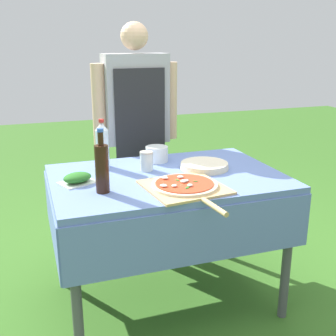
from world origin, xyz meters
TOP-DOWN VIEW (x-y plane):
  - ground_plane at (0.00, 0.00)m, footprint 12.00×12.00m
  - prep_table at (0.00, 0.00)m, footprint 1.25×0.85m
  - person_cook at (0.03, 0.73)m, footprint 0.60×0.21m
  - pizza_on_peel at (0.01, -0.24)m, footprint 0.41×0.59m
  - oil_bottle at (-0.38, -0.15)m, footprint 0.07×0.07m
  - water_bottle at (-0.30, 0.27)m, footprint 0.07×0.07m
  - herb_container at (-0.48, 0.02)m, footprint 0.21×0.19m
  - mixing_tub at (0.03, 0.28)m, footprint 0.13×0.13m
  - plate_stack at (0.24, 0.05)m, footprint 0.28×0.28m
  - sauce_jar at (-0.08, 0.12)m, footprint 0.07×0.07m

SIDE VIEW (x-z plane):
  - ground_plane at x=0.00m, z-range 0.00..0.00m
  - prep_table at x=0.00m, z-range 0.29..1.07m
  - pizza_on_peel at x=0.01m, z-range 0.77..0.82m
  - plate_stack at x=0.24m, z-range 0.78..0.81m
  - herb_container at x=-0.48m, z-range 0.78..0.83m
  - mixing_tub at x=0.03m, z-range 0.78..0.87m
  - sauce_jar at x=-0.08m, z-range 0.77..0.88m
  - oil_bottle at x=-0.38m, z-range 0.75..1.06m
  - water_bottle at x=-0.30m, z-range 0.77..1.05m
  - person_cook at x=0.03m, z-range 0.14..1.74m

